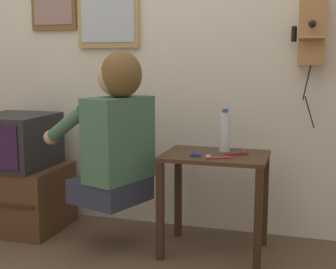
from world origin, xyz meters
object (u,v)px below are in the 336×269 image
object	(u,v)px
wall_phone_antique	(312,29)
cell_phone_held	(195,154)
toothbrush	(217,157)
person	(115,131)
cell_phone_spare	(236,153)
television	(15,141)
water_bottle	(225,131)

from	to	relation	value
wall_phone_antique	cell_phone_held	world-z (taller)	wall_phone_antique
wall_phone_antique	cell_phone_held	distance (m)	1.01
toothbrush	person	bearing A→B (deg)	62.31
cell_phone_spare	toothbrush	xyz separation A→B (m)	(-0.09, -0.15, 0.00)
television	water_bottle	size ratio (longest dim) A/B	1.97
cell_phone_held	water_bottle	distance (m)	0.24
wall_phone_antique	cell_phone_held	size ratio (longest dim) A/B	6.14
cell_phone_held	cell_phone_spare	bearing A→B (deg)	5.52
wall_phone_antique	cell_phone_held	xyz separation A→B (m)	(-0.60, -0.38, -0.71)
wall_phone_antique	water_bottle	bearing A→B (deg)	-153.48
person	cell_phone_held	size ratio (longest dim) A/B	6.57
television	cell_phone_spare	world-z (taller)	television
water_bottle	person	bearing A→B (deg)	-158.80
cell_phone_held	person	bearing A→B (deg)	176.84
wall_phone_antique	water_bottle	distance (m)	0.79
television	toothbrush	distance (m)	1.38
wall_phone_antique	television	bearing A→B (deg)	-170.48
television	wall_phone_antique	distance (m)	2.00
television	cell_phone_held	bearing A→B (deg)	-3.38
cell_phone_held	toothbrush	bearing A→B (deg)	-40.41
cell_phone_held	toothbrush	size ratio (longest dim) A/B	0.98
television	cell_phone_spare	distance (m)	1.46
cell_phone_spare	wall_phone_antique	bearing A→B (deg)	92.77
television	wall_phone_antique	size ratio (longest dim) A/B	0.60
water_bottle	cell_phone_held	bearing A→B (deg)	-132.94
wall_phone_antique	cell_phone_spare	xyz separation A→B (m)	(-0.38, -0.31, -0.71)
television	cell_phone_spare	size ratio (longest dim) A/B	3.67
water_bottle	toothbrush	xyz separation A→B (m)	(-0.00, -0.22, -0.11)
person	toothbrush	distance (m)	0.61
person	water_bottle	distance (m)	0.64
television	toothbrush	bearing A→B (deg)	-5.97
cell_phone_held	water_bottle	world-z (taller)	water_bottle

